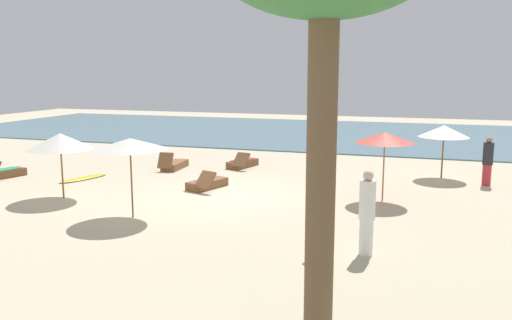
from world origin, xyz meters
name	(u,v)px	position (x,y,z in m)	size (l,w,h in m)	color
ground_plane	(228,194)	(0.00, 0.00, 0.00)	(60.00, 60.00, 0.00)	beige
ocean_water	(326,133)	(0.00, 17.00, 0.03)	(48.00, 16.00, 0.06)	slate
umbrella_0	(385,138)	(4.76, 0.61, 1.93)	(1.75, 1.75, 2.09)	olive
umbrella_1	(444,131)	(6.53, 4.75, 1.73)	(1.80, 1.80, 1.95)	brown
umbrella_3	(60,141)	(-4.64, -2.09, 1.78)	(1.96, 1.96, 2.02)	brown
umbrella_4	(130,144)	(-1.49, -3.30, 1.99)	(1.98, 1.98, 2.14)	brown
lounger_0	(207,184)	(-0.96, 0.52, 0.17)	(1.11, 1.79, 0.69)	brown
lounger_1	(3,173)	(-8.80, -0.16, 0.18)	(1.01, 1.73, 0.74)	brown
lounger_2	(174,165)	(-3.62, 3.38, 0.17)	(0.70, 1.67, 0.74)	brown
lounger_3	(242,163)	(-1.14, 4.57, 0.18)	(1.01, 1.79, 0.68)	brown
person_0	(488,161)	(7.97, 3.96, 0.84)	(0.41, 0.41, 1.67)	#BF3338
person_2	(367,213)	(4.81, -4.35, 0.94)	(0.44, 0.44, 1.85)	white
dog	(320,251)	(3.93, -4.92, 0.18)	(0.66, 0.71, 0.35)	silver
surfboard	(83,178)	(-5.85, 0.55, 0.04)	(1.10, 2.07, 0.07)	gold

